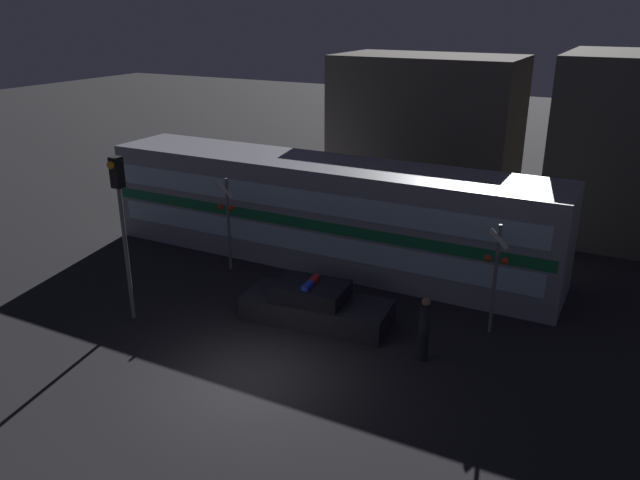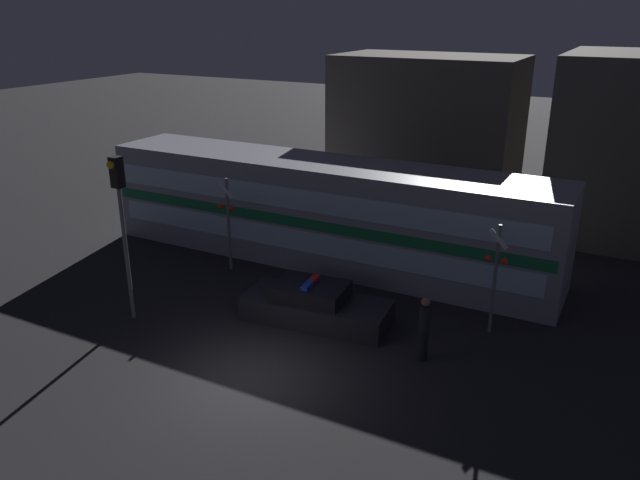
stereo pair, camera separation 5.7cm
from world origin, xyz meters
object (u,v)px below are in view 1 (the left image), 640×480
(police_car, at_px, (315,306))
(crossing_signal_near, at_px, (495,271))
(pedestrian, at_px, (424,328))
(traffic_light_corner, at_px, (120,206))
(train, at_px, (323,212))

(police_car, distance_m, crossing_signal_near, 5.41)
(police_car, xyz_separation_m, crossing_signal_near, (4.91, 1.76, 1.47))
(police_car, bearing_deg, crossing_signal_near, 13.88)
(pedestrian, relative_size, traffic_light_corner, 0.37)
(police_car, height_order, traffic_light_corner, traffic_light_corner)
(police_car, distance_m, traffic_light_corner, 6.47)
(police_car, relative_size, crossing_signal_near, 1.38)
(train, distance_m, pedestrian, 7.78)
(train, distance_m, police_car, 5.18)
(pedestrian, xyz_separation_m, traffic_light_corner, (-8.75, -1.84, 2.68))
(traffic_light_corner, bearing_deg, crossing_signal_near, 22.89)
(traffic_light_corner, bearing_deg, train, 66.80)
(crossing_signal_near, bearing_deg, traffic_light_corner, -157.11)
(pedestrian, bearing_deg, train, 138.24)
(pedestrian, height_order, traffic_light_corner, traffic_light_corner)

